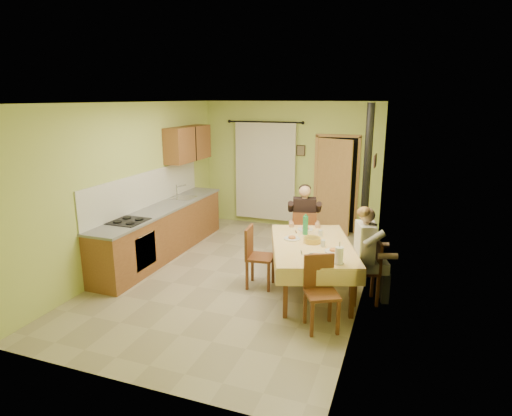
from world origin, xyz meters
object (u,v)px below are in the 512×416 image
at_px(chair_near, 321,307).
at_px(chair_far, 303,247).
at_px(dining_table, 312,267).
at_px(man_far, 304,215).
at_px(chair_left, 259,269).
at_px(stove_flue, 364,217).
at_px(man_right, 367,244).
at_px(chair_right, 365,283).

bearing_deg(chair_near, chair_far, -98.54).
distance_m(dining_table, chair_near, 1.11).
xyz_separation_m(dining_table, man_far, (-0.39, 1.09, 0.50)).
height_order(chair_near, chair_left, chair_left).
distance_m(dining_table, man_far, 1.26).
height_order(dining_table, stove_flue, stove_flue).
relative_size(man_far, man_right, 1.00).
height_order(chair_near, man_far, man_far).
distance_m(dining_table, man_right, 0.95).
height_order(chair_far, chair_right, chair_far).
bearing_deg(chair_far, chair_left, -123.78).
relative_size(dining_table, man_right, 1.59).
xyz_separation_m(chair_near, man_far, (-0.76, 2.13, 0.59)).
bearing_deg(chair_right, chair_far, 27.27).
bearing_deg(chair_right, stove_flue, -8.29).
xyz_separation_m(dining_table, stove_flue, (0.65, 0.79, 0.65)).
bearing_deg(chair_far, man_right, -59.37).
height_order(chair_far, stove_flue, stove_flue).
height_order(chair_far, chair_left, chair_far).
bearing_deg(man_far, chair_left, -123.44).
xyz_separation_m(chair_far, man_right, (1.19, -1.17, 0.59)).
xyz_separation_m(man_right, stove_flue, (-0.15, 0.88, 0.15)).
distance_m(chair_left, man_far, 1.40).
distance_m(chair_right, man_far, 1.78).
xyz_separation_m(chair_far, man_far, (-0.00, 0.01, 0.59)).
bearing_deg(man_far, stove_flue, -30.79).
xyz_separation_m(chair_far, chair_near, (0.75, -2.12, -0.00)).
xyz_separation_m(dining_table, chair_left, (-0.80, -0.12, -0.09)).
distance_m(chair_right, chair_left, 1.61).
xyz_separation_m(chair_near, chair_right, (0.45, 0.95, -0.00)).
xyz_separation_m(chair_far, stove_flue, (1.04, -0.29, 0.73)).
xyz_separation_m(chair_right, chair_left, (-1.61, -0.02, 0.00)).
bearing_deg(stove_flue, man_far, 164.00).
distance_m(dining_table, chair_far, 1.15).
relative_size(dining_table, stove_flue, 0.79).
bearing_deg(man_far, chair_right, -59.24).
bearing_deg(stove_flue, chair_left, -148.04).
xyz_separation_m(chair_right, stove_flue, (-0.16, 0.88, 0.74)).
bearing_deg(dining_table, chair_far, 90.48).
bearing_deg(chair_right, man_far, 27.03).
bearing_deg(chair_left, chair_far, 154.76).
distance_m(chair_far, chair_left, 1.26).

